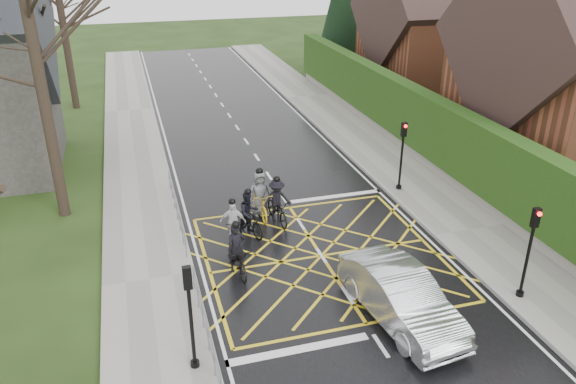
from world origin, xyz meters
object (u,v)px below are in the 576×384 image
cyclist_mid (277,205)px  cyclist_rear (237,256)px  cyclist_back (249,217)px  car (401,297)px  cyclist_front (233,227)px  cyclist_lead (260,199)px

cyclist_mid → cyclist_rear: bearing=-132.0°
cyclist_back → car: bearing=-83.0°
cyclist_mid → car: cyclist_mid is taller
cyclist_back → cyclist_mid: size_ratio=0.94×
car → cyclist_rear: bearing=129.6°
cyclist_back → cyclist_mid: cyclist_mid is taller
cyclist_rear → car: 5.63m
cyclist_rear → cyclist_mid: size_ratio=0.99×
car → cyclist_front: bearing=116.3°
cyclist_mid → cyclist_front: size_ratio=1.10×
cyclist_back → cyclist_lead: 1.55m
cyclist_back → cyclist_mid: (1.30, 0.70, -0.00)m
cyclist_back → cyclist_mid: 1.47m
cyclist_rear → cyclist_back: bearing=63.1°
car → cyclist_back: bearing=109.1°
cyclist_rear → cyclist_mid: cyclist_mid is taller
cyclist_front → cyclist_lead: 2.39m
cyclist_mid → car: size_ratio=0.43×
cyclist_back → cyclist_front: bearing=-162.3°
cyclist_rear → cyclist_back: (0.96, 2.50, 0.08)m
cyclist_front → car: size_ratio=0.39×
cyclist_mid → cyclist_lead: bearing=122.2°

